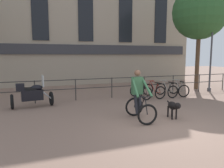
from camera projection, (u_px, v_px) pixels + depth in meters
ground_plane at (172, 130)px, 6.48m from camera, size 60.00×60.00×0.00m
canal_railing at (112, 84)px, 11.22m from camera, size 15.05×0.05×1.05m
building_facade at (84, 4)px, 15.93m from camera, size 18.00×0.72×11.85m
cyclist_with_bike at (139, 97)px, 7.44m from camera, size 0.76×1.22×1.70m
dog at (174, 106)px, 7.52m from camera, size 0.32×0.92×0.63m
parked_motorcycle at (32, 94)px, 9.17m from camera, size 1.75×0.79×1.35m
parked_bicycle_near_lamp at (141, 91)px, 11.12m from camera, size 0.77×1.17×0.86m
parked_bicycle_mid_left at (154, 91)px, 11.38m from camera, size 0.76×1.17×0.86m
parked_bicycle_mid_right at (167, 90)px, 11.65m from camera, size 0.70×1.13×0.86m
parked_bicycle_far_end at (179, 89)px, 11.91m from camera, size 0.79×1.18×0.86m
street_lamp at (212, 47)px, 13.07m from camera, size 0.28×0.28×4.82m
tree_canalside_right at (200, 12)px, 13.65m from camera, size 3.40×3.40×6.58m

